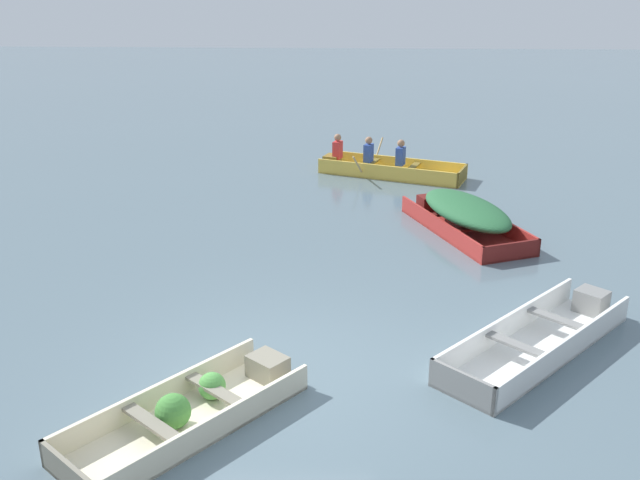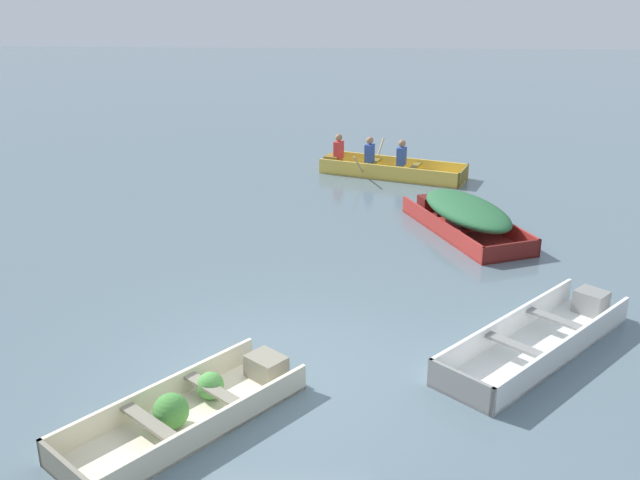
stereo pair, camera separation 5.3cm
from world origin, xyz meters
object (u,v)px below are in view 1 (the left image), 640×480
object	(u,v)px
dinghy_cream_foreground	(193,409)
rowboat_yellow_with_crew	(383,166)
skiff_red_near_moored	(465,213)
skiff_white_mid_moored	(542,338)

from	to	relation	value
dinghy_cream_foreground	rowboat_yellow_with_crew	size ratio (longest dim) A/B	0.78
dinghy_cream_foreground	rowboat_yellow_with_crew	bearing A→B (deg)	76.55
dinghy_cream_foreground	skiff_red_near_moored	xyz separation A→B (m)	(3.94, 6.38, 0.24)
rowboat_yellow_with_crew	skiff_white_mid_moored	bearing A→B (deg)	-77.84
dinghy_cream_foreground	skiff_white_mid_moored	xyz separation A→B (m)	(4.34, 1.88, -0.01)
skiff_white_mid_moored	skiff_red_near_moored	bearing A→B (deg)	95.07
dinghy_cream_foreground	rowboat_yellow_with_crew	distance (m)	10.73
dinghy_cream_foreground	skiff_red_near_moored	world-z (taller)	skiff_red_near_moored
dinghy_cream_foreground	skiff_white_mid_moored	size ratio (longest dim) A/B	0.91
skiff_white_mid_moored	rowboat_yellow_with_crew	size ratio (longest dim) A/B	0.86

